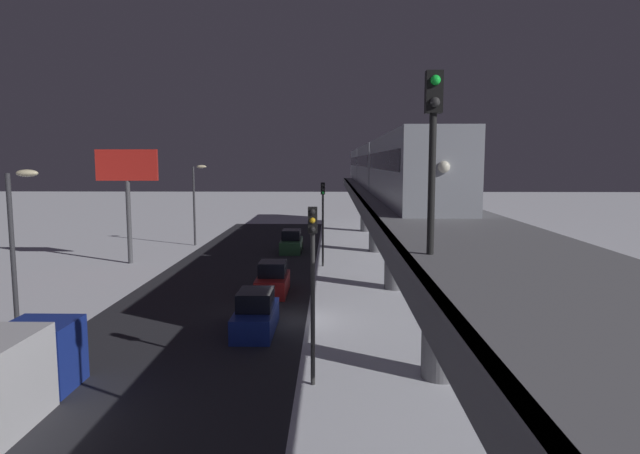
% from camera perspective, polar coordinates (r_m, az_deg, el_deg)
% --- Properties ---
extents(ground_plane, '(240.00, 240.00, 0.00)m').
position_cam_1_polar(ground_plane, '(28.25, -2.71, -9.62)').
color(ground_plane, white).
extents(avenue_asphalt, '(11.00, 86.84, 0.01)m').
position_cam_1_polar(avenue_asphalt, '(28.98, -12.49, -9.34)').
color(avenue_asphalt, '#28282D').
rests_on(avenue_asphalt, ground_plane).
extents(elevated_railway, '(5.00, 86.84, 5.90)m').
position_cam_1_polar(elevated_railway, '(27.48, 9.44, 0.66)').
color(elevated_railway, slate).
rests_on(elevated_railway, ground_plane).
extents(subway_train, '(2.94, 55.47, 3.40)m').
position_cam_1_polar(subway_train, '(47.84, 6.07, 6.38)').
color(subway_train, '#999EA8').
rests_on(subway_train, elevated_railway).
extents(rail_signal, '(0.36, 0.41, 4.00)m').
position_cam_1_polar(rail_signal, '(12.42, 11.59, 9.71)').
color(rail_signal, black).
rests_on(rail_signal, elevated_railway).
extents(sedan_green, '(1.91, 4.50, 1.97)m').
position_cam_1_polar(sedan_green, '(49.11, -2.97, -1.66)').
color(sedan_green, '#2D6038').
rests_on(sedan_green, ground_plane).
extents(sedan_blue, '(1.80, 4.41, 1.97)m').
position_cam_1_polar(sedan_blue, '(26.46, -6.65, -8.99)').
color(sedan_blue, navy).
rests_on(sedan_blue, ground_plane).
extents(sedan_red, '(1.80, 4.05, 1.97)m').
position_cam_1_polar(sedan_red, '(33.73, -4.90, -5.53)').
color(sedan_red, '#A51E1E').
rests_on(sedan_red, ground_plane).
extents(traffic_light_near, '(0.32, 0.44, 6.40)m').
position_cam_1_polar(traffic_light_near, '(19.39, -0.76, -4.43)').
color(traffic_light_near, '#2D2D2D').
rests_on(traffic_light_near, ground_plane).
extents(traffic_light_mid, '(0.32, 0.44, 6.40)m').
position_cam_1_polar(traffic_light_mid, '(41.83, 0.30, 1.59)').
color(traffic_light_mid, '#2D2D2D').
rests_on(traffic_light_mid, ground_plane).
extents(commercial_billboard, '(4.80, 0.36, 8.90)m').
position_cam_1_polar(commercial_billboard, '(45.44, -19.28, 4.95)').
color(commercial_billboard, '#4C4C51').
rests_on(commercial_billboard, ground_plane).
extents(street_lamp_near, '(1.35, 0.44, 7.65)m').
position_cam_1_polar(street_lamp_near, '(25.69, -28.77, -1.11)').
color(street_lamp_near, '#38383D').
rests_on(street_lamp_near, ground_plane).
extents(street_lamp_far, '(1.35, 0.44, 7.65)m').
position_cam_1_polar(street_lamp_far, '(53.69, -12.65, 3.23)').
color(street_lamp_far, '#38383D').
rests_on(street_lamp_far, ground_plane).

